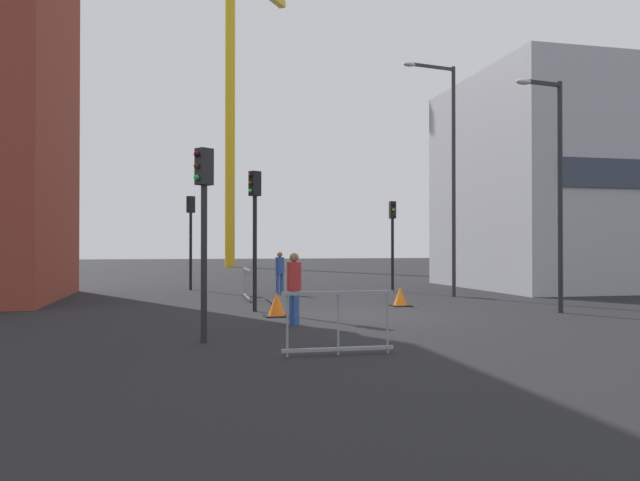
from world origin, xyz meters
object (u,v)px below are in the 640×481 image
(pedestrian_waiting, at_px, (280,270))
(traffic_cone_on_verge, at_px, (400,297))
(streetlamp_tall, at_px, (448,161))
(traffic_light_far, at_px, (393,231))
(construction_crane, at_px, (232,69))
(streetlamp_short, at_px, (555,176))
(traffic_light_near, at_px, (255,217))
(traffic_cone_by_barrier, at_px, (277,305))
(traffic_light_corner, at_px, (204,211))
(pedestrian_walking, at_px, (294,283))
(traffic_light_median, at_px, (191,227))

(pedestrian_waiting, distance_m, traffic_cone_on_verge, 6.24)
(streetlamp_tall, height_order, traffic_light_far, streetlamp_tall)
(construction_crane, bearing_deg, streetlamp_short, -82.53)
(streetlamp_short, relative_size, traffic_cone_on_verge, 10.60)
(streetlamp_short, bearing_deg, traffic_light_near, 164.01)
(traffic_cone_on_verge, relative_size, traffic_cone_by_barrier, 0.95)
(traffic_cone_by_barrier, bearing_deg, traffic_cone_on_verge, 25.48)
(streetlamp_tall, bearing_deg, traffic_light_far, 109.40)
(traffic_light_far, distance_m, traffic_light_corner, 14.43)
(traffic_light_corner, xyz_separation_m, traffic_cone_on_verge, (6.22, 6.11, -2.23))
(construction_crane, bearing_deg, streetlamp_tall, -82.23)
(traffic_cone_by_barrier, bearing_deg, streetlamp_short, -6.77)
(traffic_light_near, height_order, pedestrian_walking, traffic_light_near)
(construction_crane, xyz_separation_m, streetlamp_tall, (4.89, -35.82, -13.18))
(construction_crane, relative_size, traffic_light_corner, 7.64)
(streetlamp_short, bearing_deg, traffic_light_median, 129.75)
(streetlamp_tall, xyz_separation_m, pedestrian_walking, (-6.93, -6.62, -3.97))
(traffic_light_near, height_order, traffic_cone_on_verge, traffic_light_near)
(pedestrian_waiting, relative_size, traffic_cone_on_verge, 2.71)
(construction_crane, bearing_deg, traffic_light_median, -97.97)
(traffic_light_corner, height_order, traffic_cone_on_verge, traffic_light_corner)
(construction_crane, xyz_separation_m, traffic_light_far, (3.82, -32.79, -15.64))
(streetlamp_tall, distance_m, pedestrian_walking, 10.38)
(traffic_light_near, bearing_deg, traffic_light_far, 45.17)
(pedestrian_walking, height_order, traffic_cone_by_barrier, pedestrian_walking)
(traffic_light_median, distance_m, traffic_light_corner, 14.81)
(traffic_cone_by_barrier, bearing_deg, traffic_light_near, 106.59)
(traffic_light_far, bearing_deg, construction_crane, 96.65)
(traffic_cone_by_barrier, bearing_deg, traffic_light_median, 100.68)
(construction_crane, distance_m, pedestrian_walking, 45.82)
(traffic_light_near, height_order, traffic_cone_by_barrier, traffic_light_near)
(streetlamp_short, height_order, traffic_light_median, streetlamp_short)
(streetlamp_tall, distance_m, traffic_light_median, 11.05)
(pedestrian_waiting, bearing_deg, traffic_light_near, -105.60)
(traffic_cone_by_barrier, bearing_deg, pedestrian_waiting, 80.28)
(traffic_light_near, xyz_separation_m, traffic_light_corner, (-1.63, -5.52, -0.16))
(traffic_light_near, bearing_deg, construction_crane, 86.22)
(streetlamp_tall, bearing_deg, construction_crane, 97.77)
(streetlamp_tall, relative_size, traffic_light_median, 2.12)
(construction_crane, height_order, traffic_light_corner, construction_crane)
(traffic_light_median, height_order, pedestrian_walking, traffic_light_median)
(construction_crane, distance_m, pedestrian_waiting, 37.37)
(traffic_light_near, bearing_deg, traffic_light_corner, -106.49)
(traffic_cone_on_verge, bearing_deg, traffic_light_far, 72.67)
(traffic_light_median, height_order, pedestrian_waiting, traffic_light_median)
(traffic_light_corner, bearing_deg, traffic_light_far, 56.09)
(traffic_light_near, xyz_separation_m, pedestrian_waiting, (1.70, 6.08, -1.72))
(streetlamp_tall, relative_size, traffic_light_far, 2.29)
(streetlamp_short, relative_size, traffic_light_median, 1.62)
(traffic_light_corner, relative_size, traffic_cone_by_barrier, 5.83)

